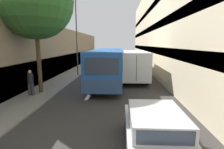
{
  "coord_description": "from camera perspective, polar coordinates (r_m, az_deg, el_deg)",
  "views": [
    {
      "loc": [
        0.73,
        0.63,
        3.4
      ],
      "look_at": [
        0.21,
        10.88,
        1.6
      ],
      "focal_mm": 28.0,
      "sensor_mm": 36.0,
      "label": 1
    }
  ],
  "objects": [
    {
      "name": "street_tree_left",
      "position": [
        13.08,
        -23.96,
        21.16
      ],
      "size": [
        4.93,
        4.93,
        8.5
      ],
      "color": "#4C3823",
      "rests_on": "sidewalk_left"
    },
    {
      "name": "bus",
      "position": [
        15.06,
        -1.4,
        2.92
      ],
      "size": [
        2.49,
        9.72,
        2.92
      ],
      "color": "#1E519E",
      "rests_on": "ground_plane"
    },
    {
      "name": "street_lamp",
      "position": [
        19.06,
        -11.61,
        16.12
      ],
      "size": [
        0.36,
        0.8,
        8.01
      ],
      "color": "#38383D",
      "rests_on": "sidewalk_left"
    },
    {
      "name": "pedestrian",
      "position": [
        12.43,
        -25.05,
        -2.2
      ],
      "size": [
        0.38,
        0.37,
        1.64
      ],
      "color": "#383838",
      "rests_on": "sidewalk_left"
    },
    {
      "name": "box_truck",
      "position": [
        17.51,
        6.8,
        3.66
      ],
      "size": [
        2.36,
        8.77,
        2.73
      ],
      "color": "silver",
      "rests_on": "ground_plane"
    },
    {
      "name": "building_right_apartment",
      "position": [
        15.25,
        21.74,
        17.19
      ],
      "size": [
        2.4,
        60.0,
        11.06
      ],
      "color": "beige",
      "rests_on": "ground_plane"
    },
    {
      "name": "ground_plane",
      "position": [
        14.78,
        0.02,
        -3.35
      ],
      "size": [
        150.0,
        150.0,
        0.0
      ],
      "primitive_type": "plane",
      "color": "#33302D"
    },
    {
      "name": "building_left_shopfront",
      "position": [
        16.39,
        -25.68,
        5.47
      ],
      "size": [
        2.4,
        60.0,
        5.28
      ],
      "color": "#847056",
      "rests_on": "ground_plane"
    },
    {
      "name": "sidewalk_left",
      "position": [
        15.76,
        -17.78,
        -2.81
      ],
      "size": [
        2.33,
        60.0,
        0.1
      ],
      "color": "gray",
      "rests_on": "ground_plane"
    },
    {
      "name": "car_hatchback",
      "position": [
        5.82,
        14.2,
        -17.97
      ],
      "size": [
        1.85,
        4.15,
        1.38
      ],
      "color": "#B7B7BC",
      "rests_on": "ground_plane"
    }
  ]
}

